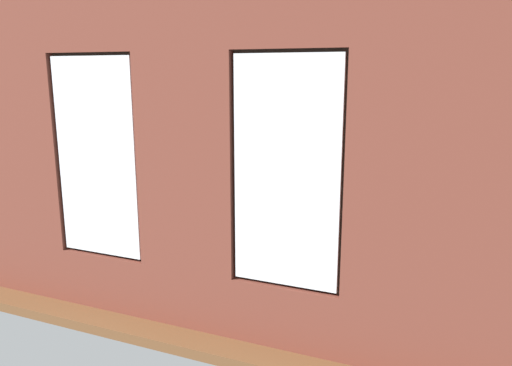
{
  "coord_description": "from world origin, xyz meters",
  "views": [
    {
      "loc": [
        -2.29,
        6.13,
        2.38
      ],
      "look_at": [
        0.13,
        0.4,
        0.99
      ],
      "focal_mm": 35.0,
      "sensor_mm": 36.0,
      "label": 1
    }
  ],
  "objects_px": {
    "table_plant_small": "(258,204)",
    "cup_ceramic": "(255,207)",
    "papasan_chair": "(298,192)",
    "potted_plant_mid_room_small": "(370,221)",
    "candle_jar": "(280,206)",
    "remote_silver": "(248,206)",
    "couch_by_window": "(229,270)",
    "potted_plant_near_tv": "(108,205)",
    "potted_plant_corner_near_left": "(481,193)",
    "media_console": "(124,202)",
    "potted_plant_corner_far_left": "(487,289)",
    "tv_flatscreen": "(122,163)",
    "remote_gray": "(228,208)",
    "potted_plant_beside_window_right": "(117,224)",
    "coffee_table": "(255,213)",
    "couch_left": "(466,267)",
    "potted_plant_foreground_right": "(183,169)"
  },
  "relations": [
    {
      "from": "coffee_table",
      "to": "potted_plant_corner_far_left",
      "type": "bearing_deg",
      "value": 145.36
    },
    {
      "from": "table_plant_small",
      "to": "tv_flatscreen",
      "type": "height_order",
      "value": "tv_flatscreen"
    },
    {
      "from": "coffee_table",
      "to": "cup_ceramic",
      "type": "relative_size",
      "value": 14.49
    },
    {
      "from": "table_plant_small",
      "to": "potted_plant_corner_far_left",
      "type": "height_order",
      "value": "potted_plant_corner_far_left"
    },
    {
      "from": "papasan_chair",
      "to": "potted_plant_foreground_right",
      "type": "xyz_separation_m",
      "value": [
        2.25,
        -0.09,
        0.2
      ]
    },
    {
      "from": "remote_gray",
      "to": "potted_plant_foreground_right",
      "type": "bearing_deg",
      "value": -156.6
    },
    {
      "from": "tv_flatscreen",
      "to": "potted_plant_near_tv",
      "type": "bearing_deg",
      "value": 117.69
    },
    {
      "from": "remote_silver",
      "to": "media_console",
      "type": "relative_size",
      "value": 0.14
    },
    {
      "from": "remote_gray",
      "to": "potted_plant_beside_window_right",
      "type": "bearing_deg",
      "value": -37.3
    },
    {
      "from": "table_plant_small",
      "to": "potted_plant_foreground_right",
      "type": "distance_m",
      "value": 2.59
    },
    {
      "from": "potted_plant_foreground_right",
      "to": "remote_gray",
      "type": "bearing_deg",
      "value": 138.04
    },
    {
      "from": "couch_left",
      "to": "potted_plant_mid_room_small",
      "type": "distance_m",
      "value": 1.67
    },
    {
      "from": "couch_by_window",
      "to": "potted_plant_beside_window_right",
      "type": "relative_size",
      "value": 2.02
    },
    {
      "from": "potted_plant_mid_room_small",
      "to": "potted_plant_foreground_right",
      "type": "relative_size",
      "value": 0.52
    },
    {
      "from": "potted_plant_mid_room_small",
      "to": "papasan_chair",
      "type": "bearing_deg",
      "value": -37.82
    },
    {
      "from": "media_console",
      "to": "potted_plant_foreground_right",
      "type": "bearing_deg",
      "value": -102.3
    },
    {
      "from": "potted_plant_beside_window_right",
      "to": "couch_by_window",
      "type": "bearing_deg",
      "value": -175.79
    },
    {
      "from": "coffee_table",
      "to": "remote_gray",
      "type": "relative_size",
      "value": 7.37
    },
    {
      "from": "coffee_table",
      "to": "potted_plant_near_tv",
      "type": "relative_size",
      "value": 0.94
    },
    {
      "from": "potted_plant_foreground_right",
      "to": "potted_plant_mid_room_small",
      "type": "bearing_deg",
      "value": 162.24
    },
    {
      "from": "papasan_chair",
      "to": "potted_plant_near_tv",
      "type": "height_order",
      "value": "potted_plant_near_tv"
    },
    {
      "from": "candle_jar",
      "to": "potted_plant_corner_near_left",
      "type": "xyz_separation_m",
      "value": [
        -2.66,
        -1.28,
        0.15
      ]
    },
    {
      "from": "media_console",
      "to": "potted_plant_corner_near_left",
      "type": "xyz_separation_m",
      "value": [
        -5.33,
        -1.41,
        0.34
      ]
    },
    {
      "from": "coffee_table",
      "to": "remote_silver",
      "type": "distance_m",
      "value": 0.19
    },
    {
      "from": "potted_plant_corner_far_left",
      "to": "tv_flatscreen",
      "type": "bearing_deg",
      "value": -21.3
    },
    {
      "from": "table_plant_small",
      "to": "cup_ceramic",
      "type": "bearing_deg",
      "value": -49.7
    },
    {
      "from": "couch_left",
      "to": "potted_plant_beside_window_right",
      "type": "bearing_deg",
      "value": -68.26
    },
    {
      "from": "table_plant_small",
      "to": "potted_plant_corner_near_left",
      "type": "height_order",
      "value": "potted_plant_corner_near_left"
    },
    {
      "from": "couch_by_window",
      "to": "potted_plant_mid_room_small",
      "type": "xyz_separation_m",
      "value": [
        -1.08,
        -2.18,
        0.06
      ]
    },
    {
      "from": "remote_silver",
      "to": "remote_gray",
      "type": "relative_size",
      "value": 1.0
    },
    {
      "from": "table_plant_small",
      "to": "papasan_chair",
      "type": "distance_m",
      "value": 1.41
    },
    {
      "from": "couch_by_window",
      "to": "potted_plant_foreground_right",
      "type": "height_order",
      "value": "potted_plant_foreground_right"
    },
    {
      "from": "candle_jar",
      "to": "potted_plant_corner_far_left",
      "type": "bearing_deg",
      "value": 140.34
    },
    {
      "from": "cup_ceramic",
      "to": "potted_plant_mid_room_small",
      "type": "relative_size",
      "value": 0.14
    },
    {
      "from": "potted_plant_corner_near_left",
      "to": "remote_gray",
      "type": "bearing_deg",
      "value": 24.24
    },
    {
      "from": "couch_by_window",
      "to": "potted_plant_near_tv",
      "type": "height_order",
      "value": "potted_plant_near_tv"
    },
    {
      "from": "tv_flatscreen",
      "to": "potted_plant_corner_near_left",
      "type": "xyz_separation_m",
      "value": [
        -5.33,
        -1.41,
        -0.32
      ]
    },
    {
      "from": "potted_plant_near_tv",
      "to": "papasan_chair",
      "type": "bearing_deg",
      "value": -130.21
    },
    {
      "from": "coffee_table",
      "to": "candle_jar",
      "type": "height_order",
      "value": "candle_jar"
    },
    {
      "from": "candle_jar",
      "to": "remote_silver",
      "type": "relative_size",
      "value": 0.72
    },
    {
      "from": "couch_by_window",
      "to": "remote_gray",
      "type": "xyz_separation_m",
      "value": [
        0.92,
        -1.87,
        0.1
      ]
    },
    {
      "from": "candle_jar",
      "to": "potted_plant_corner_far_left",
      "type": "relative_size",
      "value": 0.14
    },
    {
      "from": "remote_silver",
      "to": "papasan_chair",
      "type": "distance_m",
      "value": 1.25
    },
    {
      "from": "candle_jar",
      "to": "remote_gray",
      "type": "bearing_deg",
      "value": 18.43
    },
    {
      "from": "papasan_chair",
      "to": "potted_plant_corner_near_left",
      "type": "relative_size",
      "value": 0.81
    },
    {
      "from": "papasan_chair",
      "to": "potted_plant_corner_near_left",
      "type": "height_order",
      "value": "potted_plant_corner_near_left"
    },
    {
      "from": "media_console",
      "to": "potted_plant_corner_near_left",
      "type": "relative_size",
      "value": 0.99
    },
    {
      "from": "couch_left",
      "to": "tv_flatscreen",
      "type": "height_order",
      "value": "tv_flatscreen"
    },
    {
      "from": "remote_silver",
      "to": "couch_by_window",
      "type": "bearing_deg",
      "value": 173.85
    },
    {
      "from": "papasan_chair",
      "to": "potted_plant_mid_room_small",
      "type": "height_order",
      "value": "papasan_chair"
    }
  ]
}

